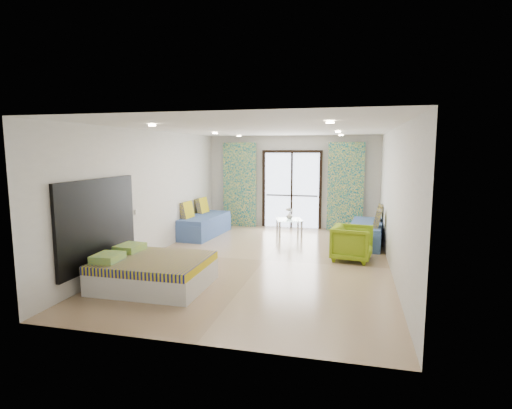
% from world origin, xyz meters
% --- Properties ---
extents(floor, '(5.00, 7.50, 0.01)m').
position_xyz_m(floor, '(0.00, 0.00, 0.00)').
color(floor, '#9B7D5C').
rests_on(floor, ground).
extents(ceiling, '(5.00, 7.50, 0.01)m').
position_xyz_m(ceiling, '(0.00, 0.00, 2.70)').
color(ceiling, silver).
rests_on(ceiling, ground).
extents(wall_back, '(5.00, 0.01, 2.70)m').
position_xyz_m(wall_back, '(0.00, 3.75, 1.35)').
color(wall_back, silver).
rests_on(wall_back, ground).
extents(wall_front, '(5.00, 0.01, 2.70)m').
position_xyz_m(wall_front, '(0.00, -3.75, 1.35)').
color(wall_front, silver).
rests_on(wall_front, ground).
extents(wall_left, '(0.01, 7.50, 2.70)m').
position_xyz_m(wall_left, '(-2.50, 0.00, 1.35)').
color(wall_left, silver).
rests_on(wall_left, ground).
extents(wall_right, '(0.01, 7.50, 2.70)m').
position_xyz_m(wall_right, '(2.50, 0.00, 1.35)').
color(wall_right, silver).
rests_on(wall_right, ground).
extents(balcony_door, '(1.76, 0.08, 2.28)m').
position_xyz_m(balcony_door, '(0.00, 3.72, 1.26)').
color(balcony_door, black).
rests_on(balcony_door, floor).
extents(balcony_rail, '(1.52, 0.03, 0.04)m').
position_xyz_m(balcony_rail, '(0.00, 3.73, 0.95)').
color(balcony_rail, '#595451').
rests_on(balcony_rail, balcony_door).
extents(curtain_left, '(1.00, 0.10, 2.50)m').
position_xyz_m(curtain_left, '(-1.55, 3.57, 1.25)').
color(curtain_left, beige).
rests_on(curtain_left, floor).
extents(curtain_right, '(1.00, 0.10, 2.50)m').
position_xyz_m(curtain_right, '(1.55, 3.57, 1.25)').
color(curtain_right, beige).
rests_on(curtain_right, floor).
extents(downlight_a, '(0.12, 0.12, 0.02)m').
position_xyz_m(downlight_a, '(-1.40, -2.00, 2.67)').
color(downlight_a, '#FFE0B2').
rests_on(downlight_a, ceiling).
extents(downlight_b, '(0.12, 0.12, 0.02)m').
position_xyz_m(downlight_b, '(1.40, -2.00, 2.67)').
color(downlight_b, '#FFE0B2').
rests_on(downlight_b, ceiling).
extents(downlight_c, '(0.12, 0.12, 0.02)m').
position_xyz_m(downlight_c, '(-1.40, 1.00, 2.67)').
color(downlight_c, '#FFE0B2').
rests_on(downlight_c, ceiling).
extents(downlight_d, '(0.12, 0.12, 0.02)m').
position_xyz_m(downlight_d, '(1.40, 1.00, 2.67)').
color(downlight_d, '#FFE0B2').
rests_on(downlight_d, ceiling).
extents(downlight_e, '(0.12, 0.12, 0.02)m').
position_xyz_m(downlight_e, '(-1.40, 3.00, 2.67)').
color(downlight_e, '#FFE0B2').
rests_on(downlight_e, ceiling).
extents(downlight_f, '(0.12, 0.12, 0.02)m').
position_xyz_m(downlight_f, '(1.40, 3.00, 2.67)').
color(downlight_f, '#FFE0B2').
rests_on(downlight_f, ceiling).
extents(headboard, '(0.06, 2.10, 1.50)m').
position_xyz_m(headboard, '(-2.46, -2.01, 1.05)').
color(headboard, black).
rests_on(headboard, floor).
extents(switch_plate, '(0.02, 0.10, 0.10)m').
position_xyz_m(switch_plate, '(-2.47, -0.76, 1.05)').
color(switch_plate, silver).
rests_on(switch_plate, wall_left).
extents(bed, '(1.77, 1.44, 0.61)m').
position_xyz_m(bed, '(-1.47, -2.01, 0.26)').
color(bed, silver).
rests_on(bed, floor).
extents(daybed_left, '(0.91, 2.01, 0.97)m').
position_xyz_m(daybed_left, '(-2.12, 2.02, 0.30)').
color(daybed_left, '#415E9B').
rests_on(daybed_left, floor).
extents(daybed_right, '(0.90, 1.95, 0.93)m').
position_xyz_m(daybed_right, '(2.12, 2.00, 0.29)').
color(daybed_right, '#415E9B').
rests_on(daybed_right, floor).
extents(coffee_table, '(0.83, 0.83, 0.76)m').
position_xyz_m(coffee_table, '(0.11, 2.57, 0.39)').
color(coffee_table, silver).
rests_on(coffee_table, floor).
extents(vase, '(0.23, 0.23, 0.17)m').
position_xyz_m(vase, '(0.11, 2.62, 0.53)').
color(vase, white).
rests_on(vase, coffee_table).
extents(armchair, '(0.83, 0.87, 0.80)m').
position_xyz_m(armchair, '(1.77, 0.45, 0.40)').
color(armchair, '#789713').
rests_on(armchair, floor).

